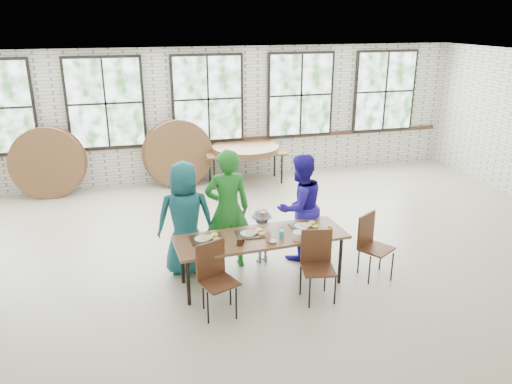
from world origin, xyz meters
TOP-DOWN VIEW (x-y plane):
  - room at (0.00, 4.44)m, footprint 12.00×12.00m
  - dining_table at (-0.18, -0.54)m, footprint 2.44×0.92m
  - chair_near_left at (-0.95, -1.07)m, footprint 0.54×0.53m
  - chair_near_right at (0.44, -1.07)m, footprint 0.49×0.48m
  - chair_spare at (1.42, -0.73)m, footprint 0.57×0.57m
  - adult_teal at (-1.15, 0.11)m, footprint 0.86×0.59m
  - adult_green at (-0.52, 0.11)m, footprint 0.69×0.46m
  - toddler at (0.01, 0.11)m, footprint 0.61×0.41m
  - adult_blue at (0.62, 0.11)m, footprint 0.98×0.86m
  - storage_table at (0.73, 3.93)m, footprint 1.84×0.86m
  - tabletop_clutter at (-0.06, -0.57)m, footprint 1.97×0.60m
  - round_tops_stacked at (0.73, 3.93)m, footprint 1.50×1.50m
  - round_tops_leaning at (-2.11, 4.13)m, footprint 4.24×0.38m

SIDE VIEW (x-z plane):
  - toddler at x=0.01m, z-range 0.00..0.87m
  - chair_near_left at x=-0.95m, z-range 0.08..1.03m
  - chair_near_right at x=0.44m, z-range 0.08..1.03m
  - chair_spare at x=1.42m, z-range 0.08..1.03m
  - storage_table at x=0.73m, z-range 0.32..1.06m
  - dining_table at x=-0.18m, z-range 0.32..1.06m
  - round_tops_leaning at x=-2.11m, z-range -0.01..1.48m
  - tabletop_clutter at x=-0.06m, z-range 0.71..0.82m
  - round_tops_stacked at x=0.73m, z-range 0.74..0.87m
  - adult_blue at x=0.62m, z-range 0.00..1.68m
  - adult_teal at x=-1.15m, z-range 0.00..1.70m
  - adult_green at x=-0.52m, z-range 0.00..1.85m
  - room at x=0.00m, z-range -4.17..7.83m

